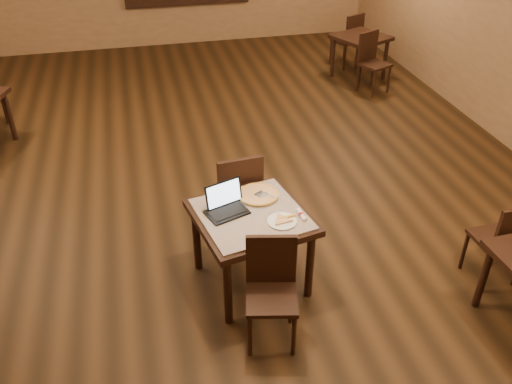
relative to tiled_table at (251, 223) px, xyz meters
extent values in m
plane|color=black|center=(-0.14, 1.96, -0.66)|extent=(10.00, 10.00, 0.00)
cylinder|color=black|center=(-0.30, -0.45, -0.31)|extent=(0.07, 0.07, 0.71)
cylinder|color=black|center=(-0.45, 0.30, -0.31)|extent=(0.07, 0.07, 0.71)
cylinder|color=black|center=(0.45, -0.30, -0.31)|extent=(0.07, 0.07, 0.71)
cylinder|color=black|center=(0.30, 0.45, -0.31)|extent=(0.07, 0.07, 0.71)
cube|color=black|center=(0.00, 0.00, 0.06)|extent=(1.08, 1.08, 0.06)
cube|color=#1C36B7|center=(0.00, 0.00, 0.09)|extent=(0.99, 0.99, 0.02)
cylinder|color=black|center=(-0.20, -0.83, -0.45)|extent=(0.04, 0.04, 0.42)
cylinder|color=black|center=(-0.13, -0.50, -0.45)|extent=(0.04, 0.04, 0.42)
cylinder|color=black|center=(0.13, -0.90, -0.45)|extent=(0.04, 0.04, 0.42)
cylinder|color=black|center=(0.20, -0.57, -0.45)|extent=(0.04, 0.04, 0.42)
cube|color=black|center=(0.00, -0.70, -0.22)|extent=(0.47, 0.47, 0.04)
cube|color=black|center=(0.04, -0.53, 0.03)|extent=(0.39, 0.12, 0.45)
cylinder|color=black|center=(0.17, 0.90, -0.43)|extent=(0.04, 0.04, 0.47)
cylinder|color=black|center=(0.20, 0.53, -0.43)|extent=(0.04, 0.04, 0.47)
cylinder|color=black|center=(-0.20, 0.87, -0.43)|extent=(0.04, 0.04, 0.47)
cylinder|color=black|center=(-0.17, 0.50, -0.43)|extent=(0.04, 0.04, 0.47)
cube|color=black|center=(0.00, 0.70, -0.17)|extent=(0.47, 0.47, 0.04)
cube|color=black|center=(0.02, 0.50, 0.10)|extent=(0.44, 0.08, 0.50)
cube|color=black|center=(-0.20, 0.05, 0.11)|extent=(0.40, 0.34, 0.02)
cube|color=black|center=(-0.20, 0.17, 0.22)|extent=(0.34, 0.16, 0.23)
cube|color=#C9E3FF|center=(-0.20, 0.16, 0.23)|extent=(0.30, 0.14, 0.19)
cylinder|color=white|center=(0.22, -0.18, 0.11)|extent=(0.25, 0.25, 0.01)
cylinder|color=silver|center=(0.12, 0.24, 0.11)|extent=(0.38, 0.38, 0.01)
cylinder|color=#F3E6A2|center=(0.12, 0.24, 0.12)|extent=(0.35, 0.35, 0.02)
torus|color=gold|center=(0.12, 0.24, 0.12)|extent=(0.36, 0.36, 0.02)
cube|color=silver|center=(0.14, 0.22, 0.13)|extent=(0.20, 0.24, 0.01)
cylinder|color=white|center=(0.40, -0.14, 0.12)|extent=(0.05, 0.17, 0.03)
cylinder|color=red|center=(0.40, -0.14, 0.12)|extent=(0.04, 0.03, 0.04)
cylinder|color=black|center=(2.70, 4.06, -0.32)|extent=(0.07, 0.07, 0.68)
cylinder|color=black|center=(2.45, 4.62, -0.32)|extent=(0.07, 0.07, 0.68)
cylinder|color=black|center=(3.26, 4.31, -0.32)|extent=(0.07, 0.07, 0.68)
cylinder|color=black|center=(3.01, 4.87, -0.32)|extent=(0.07, 0.07, 0.68)
cube|color=black|center=(2.86, 4.47, 0.03)|extent=(1.01, 1.01, 0.06)
cylinder|color=black|center=(2.77, 3.62, -0.45)|extent=(0.04, 0.04, 0.43)
cylinder|color=black|center=(2.63, 3.93, -0.45)|extent=(0.04, 0.04, 0.43)
cylinder|color=black|center=(3.08, 3.76, -0.45)|extent=(0.04, 0.04, 0.43)
cylinder|color=black|center=(2.94, 4.07, -0.45)|extent=(0.04, 0.04, 0.43)
cube|color=black|center=(2.86, 3.85, -0.21)|extent=(0.53, 0.53, 0.04)
cube|color=black|center=(2.78, 4.01, 0.04)|extent=(0.38, 0.20, 0.46)
cylinder|color=black|center=(2.94, 5.31, -0.45)|extent=(0.04, 0.04, 0.43)
cylinder|color=black|center=(3.08, 5.00, -0.45)|extent=(0.04, 0.04, 0.43)
cylinder|color=black|center=(2.63, 5.17, -0.45)|extent=(0.04, 0.04, 0.43)
cylinder|color=black|center=(2.77, 4.86, -0.45)|extent=(0.04, 0.04, 0.43)
cube|color=black|center=(2.86, 5.09, -0.21)|extent=(0.53, 0.53, 0.04)
cube|color=black|center=(2.93, 4.92, 0.04)|extent=(0.38, 0.20, 0.46)
cylinder|color=black|center=(-2.48, 3.44, -0.31)|extent=(0.07, 0.07, 0.69)
cylinder|color=black|center=(-2.65, 3.98, -0.44)|extent=(0.04, 0.04, 0.44)
cylinder|color=black|center=(1.83, -0.76, -0.33)|extent=(0.06, 0.06, 0.65)
cylinder|color=black|center=(2.30, -0.27, -0.45)|extent=(0.04, 0.04, 0.41)
cylinder|color=black|center=(1.97, -0.28, -0.45)|extent=(0.04, 0.04, 0.41)
cylinder|color=black|center=(1.98, -0.61, -0.45)|extent=(0.04, 0.04, 0.41)
cube|color=black|center=(2.14, -0.44, -0.23)|extent=(0.40, 0.40, 0.04)
camera|label=1|loc=(-0.82, -3.63, 2.78)|focal=38.00mm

